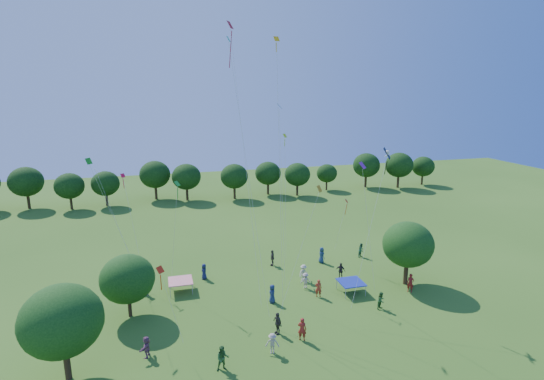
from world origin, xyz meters
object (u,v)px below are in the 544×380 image
Objects in this scene: tent_red_stripe at (180,281)px; pirate_kite at (386,157)px; near_tree_east at (408,244)px; near_tree_west at (62,321)px; tent_blue at (351,282)px; red_high_kite at (236,78)px; near_tree_north at (127,279)px.

tent_red_stripe is 0.18× the size of pirate_kite.
tent_red_stripe is at bearing 168.82° from near_tree_east.
near_tree_east is 2.84× the size of tent_red_stripe.
tent_red_stripe is (7.85, 10.66, -3.16)m from near_tree_west.
pirate_kite is at bearing -36.63° from tent_blue.
tent_red_stripe is at bearing 163.63° from tent_blue.
near_tree_east is at bearing -8.59° from red_high_kite.
near_tree_north is 0.43× the size of pirate_kite.
near_tree_west is 2.96× the size of tent_red_stripe.
near_tree_north is 0.86× the size of near_tree_east.
tent_red_stripe is at bearing 38.51° from near_tree_north.
tent_red_stripe is at bearing 53.63° from near_tree_west.
pirate_kite is (1.97, -1.47, 11.86)m from tent_blue.
red_high_kite reaches higher than near_tree_east.
near_tree_east is at bearing -11.18° from tent_red_stripe.
pirate_kite reaches higher than near_tree_east.
pirate_kite is 0.55× the size of red_high_kite.
near_tree_north is 6.02m from tent_red_stripe.
red_high_kite is (-9.99, 2.70, 18.32)m from tent_blue.
red_high_kite is at bearing 34.12° from near_tree_west.
near_tree_west is at bearing -169.35° from pirate_kite.
near_tree_west is at bearing -165.02° from tent_blue.
red_high_kite is (5.26, -1.78, 18.32)m from tent_red_stripe.
tent_blue is (23.09, 6.18, -3.16)m from near_tree_west.
tent_red_stripe is 21.74m from pirate_kite.
red_high_kite is at bearing 160.80° from pirate_kite.
near_tree_west reaches higher than near_tree_east.
red_high_kite is at bearing -18.69° from tent_red_stripe.
pirate_kite is at bearing 10.65° from near_tree_west.
near_tree_west is 26.95m from pirate_kite.
tent_red_stripe and tent_blue have the same top height.
near_tree_west reaches higher than tent_red_stripe.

